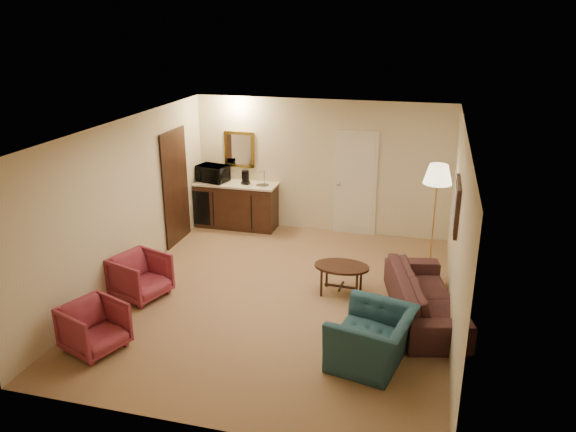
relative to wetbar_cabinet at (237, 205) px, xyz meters
name	(u,v)px	position (x,y,z in m)	size (l,w,h in m)	color
ground	(280,297)	(1.65, -2.72, -0.46)	(6.00, 6.00, 0.00)	#95734B
room_walls	(286,175)	(1.55, -1.95, 1.26)	(5.02, 6.01, 2.61)	beige
wetbar_cabinet	(237,205)	(0.00, 0.00, 0.00)	(1.64, 0.58, 0.92)	#331D10
sofa	(426,289)	(3.80, -2.76, -0.04)	(2.14, 0.63, 0.84)	black
teal_armchair	(372,330)	(3.21, -4.09, -0.01)	(1.04, 0.67, 0.91)	#1C4047
rose_chair_near	(141,274)	(-0.39, -3.25, -0.09)	(0.72, 0.68, 0.74)	maroon
rose_chair_far	(94,325)	(-0.25, -4.70, -0.11)	(0.68, 0.64, 0.70)	maroon
coffee_table	(341,280)	(2.54, -2.39, -0.22)	(0.84, 0.57, 0.48)	black
floor_lamp	(434,215)	(3.85, -0.90, 0.43)	(0.47, 0.47, 1.78)	#BE8D3F
waste_bin	(267,223)	(0.65, -0.07, -0.31)	(0.25, 0.25, 0.31)	black
microwave	(213,172)	(-0.50, 0.01, 0.66)	(0.60, 0.33, 0.41)	black
coffee_maker	(245,177)	(0.20, 0.00, 0.60)	(0.15, 0.15, 0.28)	black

